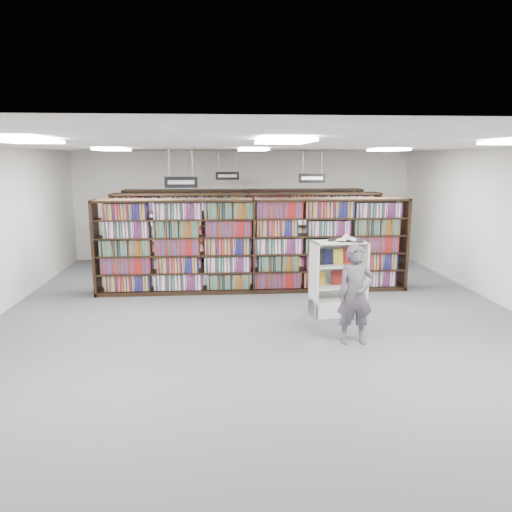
{
  "coord_description": "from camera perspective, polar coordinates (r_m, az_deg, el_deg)",
  "views": [
    {
      "loc": [
        -0.8,
        -9.02,
        2.94
      ],
      "look_at": [
        -0.05,
        0.5,
        1.1
      ],
      "focal_mm": 35.0,
      "sensor_mm": 36.0,
      "label": 1
    }
  ],
  "objects": [
    {
      "name": "troffer_back_right",
      "position": [
        11.66,
        14.86,
        11.63
      ],
      "size": [
        0.6,
        1.2,
        0.04
      ],
      "primitive_type": "cube",
      "color": "white",
      "rests_on": "ceiling"
    },
    {
      "name": "troffer_front_center",
      "position": [
        6.07,
        3.17,
        12.98
      ],
      "size": [
        0.6,
        1.2,
        0.04
      ],
      "primitive_type": "cube",
      "color": "white",
      "rests_on": "ceiling"
    },
    {
      "name": "aisle_sign_left",
      "position": [
        10.05,
        -8.56,
        8.46
      ],
      "size": [
        0.65,
        0.02,
        0.8
      ],
      "color": "#B2B2B7",
      "rests_on": "ceiling"
    },
    {
      "name": "shopper",
      "position": [
        8.2,
        11.29,
        -4.34
      ],
      "size": [
        0.6,
        0.39,
        1.62
      ],
      "primitive_type": "imported",
      "rotation": [
        0.0,
        0.0,
        0.01
      ],
      "color": "#534C57",
      "rests_on": "floor"
    },
    {
      "name": "bookshelf_row_near",
      "position": [
        11.21,
        -0.32,
        1.2
      ],
      "size": [
        7.0,
        0.6,
        2.1
      ],
      "color": "black",
      "rests_on": "floor"
    },
    {
      "name": "wall_back",
      "position": [
        15.1,
        -1.43,
        5.81
      ],
      "size": [
        10.0,
        0.1,
        3.2
      ],
      "primitive_type": "cube",
      "color": "silver",
      "rests_on": "ground"
    },
    {
      "name": "troffer_back_center",
      "position": [
        11.05,
        -0.33,
        12.05
      ],
      "size": [
        0.6,
        1.2,
        0.04
      ],
      "primitive_type": "cube",
      "color": "white",
      "rests_on": "ceiling"
    },
    {
      "name": "troffer_front_left",
      "position": [
        6.41,
        -25.12,
        11.88
      ],
      "size": [
        0.6,
        1.2,
        0.04
      ],
      "primitive_type": "cube",
      "color": "white",
      "rests_on": "ceiling"
    },
    {
      "name": "wall_front",
      "position": [
        3.4,
        9.74,
        -12.46
      ],
      "size": [
        10.0,
        0.1,
        3.2
      ],
      "primitive_type": "cube",
      "color": "silver",
      "rests_on": "ground"
    },
    {
      "name": "troffer_back_left",
      "position": [
        11.24,
        -16.11,
        11.61
      ],
      "size": [
        0.6,
        1.2,
        0.04
      ],
      "primitive_type": "cube",
      "color": "white",
      "rests_on": "ceiling"
    },
    {
      "name": "aisle_sign_right",
      "position": [
        12.24,
        6.43,
        8.92
      ],
      "size": [
        0.65,
        0.02,
        0.8
      ],
      "color": "#B2B2B7",
      "rests_on": "ceiling"
    },
    {
      "name": "bookshelf_row_far",
      "position": [
        14.86,
        -1.36,
        3.59
      ],
      "size": [
        7.0,
        0.6,
        2.1
      ],
      "color": "black",
      "rests_on": "floor"
    },
    {
      "name": "floor",
      "position": [
        9.52,
        0.56,
        -7.08
      ],
      "size": [
        12.0,
        12.0,
        0.0
      ],
      "primitive_type": "plane",
      "color": "#49484D",
      "rests_on": "ground"
    },
    {
      "name": "open_book",
      "position": [
        9.6,
        10.24,
        1.91
      ],
      "size": [
        0.75,
        0.6,
        0.13
      ],
      "rotation": [
        0.0,
        0.0,
        -0.38
      ],
      "color": "black",
      "rests_on": "endcap_display"
    },
    {
      "name": "ceiling",
      "position": [
        9.06,
        0.6,
        12.56
      ],
      "size": [
        10.0,
        12.0,
        0.1
      ],
      "primitive_type": "cube",
      "color": "silver",
      "rests_on": "wall_back"
    },
    {
      "name": "aisle_sign_center",
      "position": [
        14.03,
        -3.29,
        9.21
      ],
      "size": [
        0.65,
        0.02,
        0.8
      ],
      "color": "#B2B2B7",
      "rests_on": "ceiling"
    },
    {
      "name": "endcap_display",
      "position": [
        9.76,
        9.27,
        -3.82
      ],
      "size": [
        1.08,
        0.63,
        1.44
      ],
      "rotation": [
        0.0,
        0.0,
        0.12
      ],
      "color": "white",
      "rests_on": "floor"
    },
    {
      "name": "bookshelf_row_mid",
      "position": [
        13.18,
        -0.95,
        2.66
      ],
      "size": [
        7.0,
        0.6,
        2.1
      ],
      "color": "black",
      "rests_on": "floor"
    }
  ]
}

